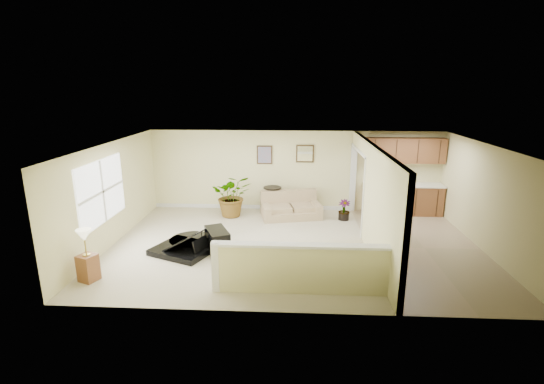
# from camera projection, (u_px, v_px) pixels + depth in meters

# --- Properties ---
(floor) EXTENTS (9.00, 9.00, 0.00)m
(floor) POSITION_uv_depth(u_px,v_px,m) (294.00, 245.00, 9.73)
(floor) COLOR #B0A789
(floor) RESTS_ON ground
(back_wall) EXTENTS (9.00, 0.04, 2.50)m
(back_wall) POSITION_uv_depth(u_px,v_px,m) (295.00, 171.00, 12.30)
(back_wall) COLOR beige
(back_wall) RESTS_ON floor
(front_wall) EXTENTS (9.00, 0.04, 2.50)m
(front_wall) POSITION_uv_depth(u_px,v_px,m) (296.00, 246.00, 6.51)
(front_wall) COLOR beige
(front_wall) RESTS_ON floor
(left_wall) EXTENTS (0.04, 6.00, 2.50)m
(left_wall) POSITION_uv_depth(u_px,v_px,m) (112.00, 194.00, 9.64)
(left_wall) COLOR beige
(left_wall) RESTS_ON floor
(right_wall) EXTENTS (0.04, 6.00, 2.50)m
(right_wall) POSITION_uv_depth(u_px,v_px,m) (488.00, 200.00, 9.17)
(right_wall) COLOR beige
(right_wall) RESTS_ON floor
(ceiling) EXTENTS (9.00, 6.00, 0.04)m
(ceiling) POSITION_uv_depth(u_px,v_px,m) (296.00, 145.00, 9.08)
(ceiling) COLOR silver
(ceiling) RESTS_ON back_wall
(kitchen_vinyl) EXTENTS (2.70, 6.00, 0.01)m
(kitchen_vinyl) POSITION_uv_depth(u_px,v_px,m) (424.00, 248.00, 9.56)
(kitchen_vinyl) COLOR #9E896B
(kitchen_vinyl) RESTS_ON floor
(interior_partition) EXTENTS (0.18, 5.99, 2.50)m
(interior_partition) POSITION_uv_depth(u_px,v_px,m) (369.00, 196.00, 9.56)
(interior_partition) COLOR beige
(interior_partition) RESTS_ON floor
(pony_half_wall) EXTENTS (3.42, 0.22, 1.00)m
(pony_half_wall) POSITION_uv_depth(u_px,v_px,m) (299.00, 268.00, 7.37)
(pony_half_wall) COLOR beige
(pony_half_wall) RESTS_ON floor
(left_window) EXTENTS (0.05, 2.15, 1.45)m
(left_window) POSITION_uv_depth(u_px,v_px,m) (102.00, 191.00, 9.11)
(left_window) COLOR white
(left_window) RESTS_ON left_wall
(wall_art_left) EXTENTS (0.48, 0.04, 0.58)m
(wall_art_left) POSITION_uv_depth(u_px,v_px,m) (265.00, 155.00, 12.19)
(wall_art_left) COLOR #392914
(wall_art_left) RESTS_ON back_wall
(wall_mirror) EXTENTS (0.55, 0.04, 0.55)m
(wall_mirror) POSITION_uv_depth(u_px,v_px,m) (305.00, 154.00, 12.11)
(wall_mirror) COLOR #392914
(wall_mirror) RESTS_ON back_wall
(kitchen_cabinets) EXTENTS (2.36, 0.65, 2.33)m
(kitchen_cabinets) POSITION_uv_depth(u_px,v_px,m) (400.00, 186.00, 11.97)
(kitchen_cabinets) COLOR brown
(kitchen_cabinets) RESTS_ON floor
(piano) EXTENTS (1.86, 1.82, 1.24)m
(piano) POSITION_uv_depth(u_px,v_px,m) (183.00, 230.00, 9.33)
(piano) COLOR black
(piano) RESTS_ON floor
(piano_bench) EXTENTS (0.75, 0.95, 0.56)m
(piano_bench) POSITION_uv_depth(u_px,v_px,m) (217.00, 241.00, 9.26)
(piano_bench) COLOR black
(piano_bench) RESTS_ON floor
(loveseat) EXTENTS (1.92, 1.32, 0.99)m
(loveseat) POSITION_uv_depth(u_px,v_px,m) (291.00, 205.00, 11.80)
(loveseat) COLOR tan
(loveseat) RESTS_ON floor
(accent_table) EXTENTS (0.55, 0.55, 0.80)m
(accent_table) POSITION_uv_depth(u_px,v_px,m) (272.00, 196.00, 12.19)
(accent_table) COLOR black
(accent_table) RESTS_ON floor
(palm_plant) EXTENTS (1.31, 1.18, 1.29)m
(palm_plant) POSITION_uv_depth(u_px,v_px,m) (232.00, 196.00, 11.79)
(palm_plant) COLOR black
(palm_plant) RESTS_ON floor
(small_plant) EXTENTS (0.40, 0.40, 0.60)m
(small_plant) POSITION_uv_depth(u_px,v_px,m) (344.00, 211.00, 11.55)
(small_plant) COLOR black
(small_plant) RESTS_ON floor
(lamp_stand) EXTENTS (0.42, 0.42, 1.10)m
(lamp_stand) POSITION_uv_depth(u_px,v_px,m) (87.00, 259.00, 7.86)
(lamp_stand) COLOR brown
(lamp_stand) RESTS_ON floor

